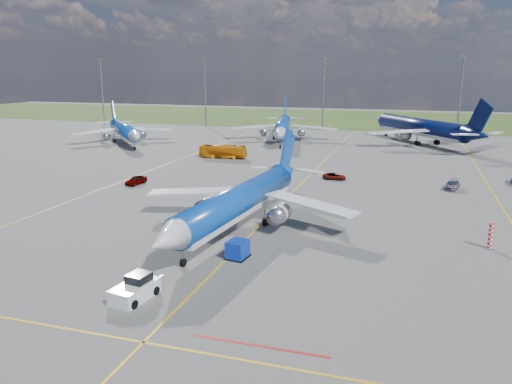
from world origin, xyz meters
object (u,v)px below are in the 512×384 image
(bg_jet_nnw, at_px, (282,141))
(service_car_a, at_px, (136,180))
(bg_jet_n, at_px, (419,143))
(pushback_tug, at_px, (136,289))
(service_car_c, at_px, (452,185))
(apron_bus, at_px, (223,151))
(service_car_b, at_px, (334,176))
(main_airliner, at_px, (240,229))
(baggage_tug_c, at_px, (240,155))
(bg_jet_nw, at_px, (125,143))
(uld_container, at_px, (238,249))
(warning_post, at_px, (491,235))

(bg_jet_nnw, relative_size, service_car_a, 9.42)
(bg_jet_n, bearing_deg, bg_jet_nnw, -26.43)
(pushback_tug, relative_size, service_car_c, 1.31)
(apron_bus, distance_m, service_car_b, 30.24)
(main_airliner, height_order, service_car_c, main_airliner)
(pushback_tug, relative_size, baggage_tug_c, 1.34)
(bg_jet_nnw, distance_m, main_airliner, 76.82)
(bg_jet_n, distance_m, service_car_a, 78.58)
(bg_jet_nw, xyz_separation_m, uld_container, (54.99, -68.01, 0.91))
(service_car_c, bearing_deg, bg_jet_nnw, 144.15)
(uld_container, relative_size, service_car_c, 0.48)
(main_airliner, relative_size, service_car_b, 9.61)
(service_car_b, bearing_deg, apron_bus, 64.44)
(uld_container, distance_m, service_car_a, 38.14)
(service_car_b, bearing_deg, warning_post, -141.12)
(service_car_b, bearing_deg, main_airliner, 171.03)
(bg_jet_nw, xyz_separation_m, bg_jet_n, (73.41, 22.41, 0.00))
(warning_post, xyz_separation_m, bg_jet_n, (-6.61, 79.84, -1.50))
(apron_bus, distance_m, baggage_tug_c, 4.15)
(pushback_tug, bearing_deg, bg_jet_n, 85.84)
(warning_post, distance_m, bg_jet_n, 80.13)
(service_car_a, bearing_deg, apron_bus, 89.78)
(bg_jet_nw, distance_m, service_car_b, 65.06)
(pushback_tug, xyz_separation_m, service_car_b, (8.95, 51.61, -0.26))
(apron_bus, xyz_separation_m, baggage_tug_c, (2.96, 2.74, -0.96))
(baggage_tug_c, bearing_deg, warning_post, -68.07)
(service_car_c, xyz_separation_m, baggage_tug_c, (-42.70, 18.81, -0.21))
(warning_post, relative_size, apron_bus, 0.29)
(service_car_b, bearing_deg, baggage_tug_c, 56.91)
(main_airliner, bearing_deg, service_car_b, 83.69)
(bg_jet_nnw, bearing_deg, bg_jet_nw, -168.39)
(bg_jet_nw, height_order, pushback_tug, bg_jet_nw)
(apron_bus, bearing_deg, main_airliner, -161.39)
(bg_jet_n, distance_m, service_car_b, 52.25)
(service_car_c, bearing_deg, warning_post, -72.87)
(bg_jet_nw, height_order, main_airliner, main_airliner)
(uld_container, height_order, service_car_c, uld_container)
(uld_container, xyz_separation_m, apron_bus, (-22.62, 54.86, 0.52))
(bg_jet_n, distance_m, service_car_c, 51.84)
(pushback_tug, height_order, apron_bus, apron_bus)
(warning_post, xyz_separation_m, service_car_a, (-52.40, 15.98, -0.76))
(warning_post, relative_size, baggage_tug_c, 0.65)
(service_car_c, bearing_deg, main_airliner, -118.10)
(bg_jet_nnw, distance_m, baggage_tug_c, 27.19)
(service_car_b, height_order, service_car_c, service_car_c)
(bg_jet_nw, xyz_separation_m, service_car_a, (27.62, -41.44, 0.74))
(warning_post, xyz_separation_m, uld_container, (-25.03, -10.58, -0.59))
(service_car_b, bearing_deg, bg_jet_nw, 68.09)
(pushback_tug, bearing_deg, service_car_b, 89.02)
(bg_jet_n, height_order, baggage_tug_c, bg_jet_n)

